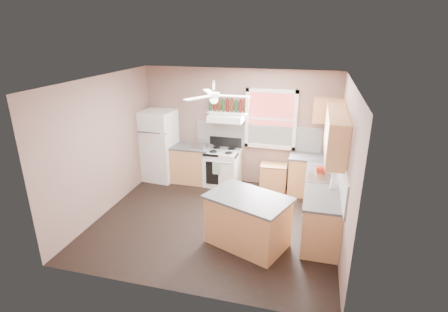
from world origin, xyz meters
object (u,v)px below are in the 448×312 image
(refrigerator, at_px, (160,146))
(toaster, at_px, (200,145))
(island, at_px, (248,222))
(stove, at_px, (223,168))
(cart, at_px, (273,177))

(refrigerator, bearing_deg, toaster, 1.08)
(toaster, xyz_separation_m, island, (1.56, -2.16, -0.56))
(stove, xyz_separation_m, island, (1.05, -2.26, 0.00))
(toaster, distance_m, cart, 1.85)
(cart, xyz_separation_m, island, (-0.15, -2.33, 0.13))
(refrigerator, xyz_separation_m, cart, (2.76, 0.10, -0.56))
(toaster, height_order, stove, toaster)
(refrigerator, distance_m, stove, 1.62)
(toaster, bearing_deg, refrigerator, -171.89)
(refrigerator, relative_size, toaster, 6.12)
(refrigerator, xyz_separation_m, stove, (1.57, 0.03, -0.43))
(stove, xyz_separation_m, cart, (1.19, 0.07, -0.13))
(toaster, bearing_deg, island, -41.82)
(refrigerator, bearing_deg, island, -35.27)
(toaster, relative_size, cart, 0.47)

